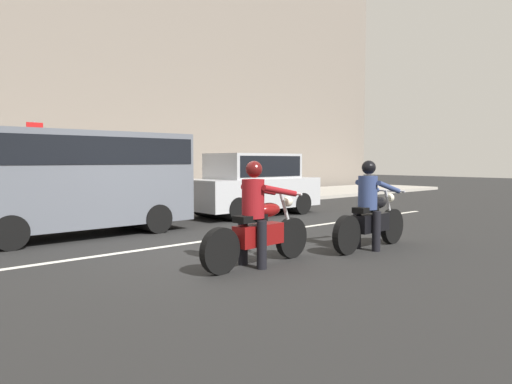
# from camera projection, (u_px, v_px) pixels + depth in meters

# --- Properties ---
(ground_plane) EXTENTS (80.00, 80.00, 0.00)m
(ground_plane) POSITION_uv_depth(u_px,v_px,m) (199.00, 253.00, 8.15)
(ground_plane) COLOR #242424
(sidewalk_slab) EXTENTS (40.00, 4.40, 0.14)m
(sidewalk_slab) POSITION_uv_depth(u_px,v_px,m) (45.00, 211.00, 14.09)
(sidewalk_slab) COLOR #A8A399
(sidewalk_slab) RESTS_ON ground_plane
(lane_marking_stripe) EXTENTS (18.00, 0.14, 0.01)m
(lane_marking_stripe) POSITION_uv_depth(u_px,v_px,m) (170.00, 246.00, 8.80)
(lane_marking_stripe) COLOR silver
(lane_marking_stripe) RESTS_ON ground_plane
(motorcycle_with_rider_denim_blue) EXTENTS (2.20, 0.70, 1.61)m
(motorcycle_with_rider_denim_blue) POSITION_uv_depth(u_px,v_px,m) (371.00, 213.00, 8.50)
(motorcycle_with_rider_denim_blue) COLOR black
(motorcycle_with_rider_denim_blue) RESTS_ON ground_plane
(motorcycle_with_rider_crimson) EXTENTS (2.24, 0.70, 1.60)m
(motorcycle_with_rider_crimson) POSITION_uv_depth(u_px,v_px,m) (258.00, 223.00, 7.14)
(motorcycle_with_rider_crimson) COLOR black
(motorcycle_with_rider_crimson) RESTS_ON ground_plane
(parked_hatchback_silver) EXTENTS (4.02, 1.76, 1.80)m
(parked_hatchback_silver) POSITION_uv_depth(u_px,v_px,m) (253.00, 183.00, 13.67)
(parked_hatchback_silver) COLOR #B2B5BA
(parked_hatchback_silver) RESTS_ON ground_plane
(parked_van_slate_gray) EXTENTS (4.81, 1.96, 2.20)m
(parked_van_slate_gray) POSITION_uv_depth(u_px,v_px,m) (74.00, 176.00, 9.93)
(parked_van_slate_gray) COLOR slate
(parked_van_slate_gray) RESTS_ON ground_plane
(street_sign_post) EXTENTS (0.44, 0.08, 2.55)m
(street_sign_post) POSITION_uv_depth(u_px,v_px,m) (35.00, 158.00, 13.10)
(street_sign_post) COLOR gray
(street_sign_post) RESTS_ON sidewalk_slab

